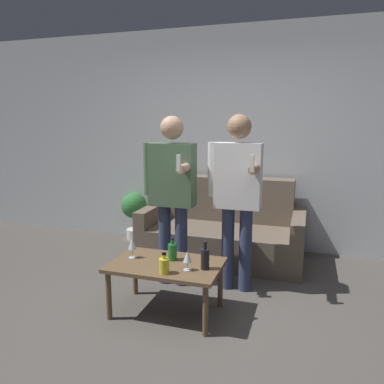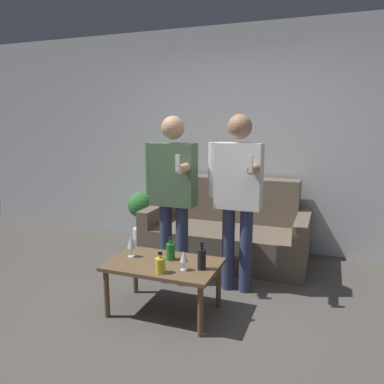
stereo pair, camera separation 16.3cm
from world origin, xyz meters
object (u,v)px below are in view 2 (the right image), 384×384
object	(u,v)px
coffee_table	(164,269)
person_standing_left	(173,188)
person_standing_right	(238,190)
couch	(228,231)
bottle_orange	(160,265)

from	to	relation	value
coffee_table	person_standing_left	distance (m)	0.82
person_standing_left	person_standing_right	xyz separation A→B (m)	(0.61, 0.06, 0.01)
coffee_table	person_standing_right	world-z (taller)	person_standing_right
person_standing_left	person_standing_right	bearing A→B (deg)	5.47
couch	person_standing_right	world-z (taller)	person_standing_right
person_standing_right	bottle_orange	bearing A→B (deg)	-115.78
couch	person_standing_left	world-z (taller)	person_standing_left
person_standing_left	person_standing_right	distance (m)	0.62
coffee_table	bottle_orange	xyz separation A→B (m)	(0.06, -0.20, 0.12)
couch	person_standing_left	distance (m)	1.14
bottle_orange	person_standing_left	xyz separation A→B (m)	(-0.22, 0.76, 0.46)
couch	coffee_table	bearing A→B (deg)	-96.15
couch	person_standing_left	bearing A→B (deg)	-109.41
coffee_table	person_standing_right	size ratio (longest dim) A/B	0.55
couch	person_standing_right	distance (m)	1.10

